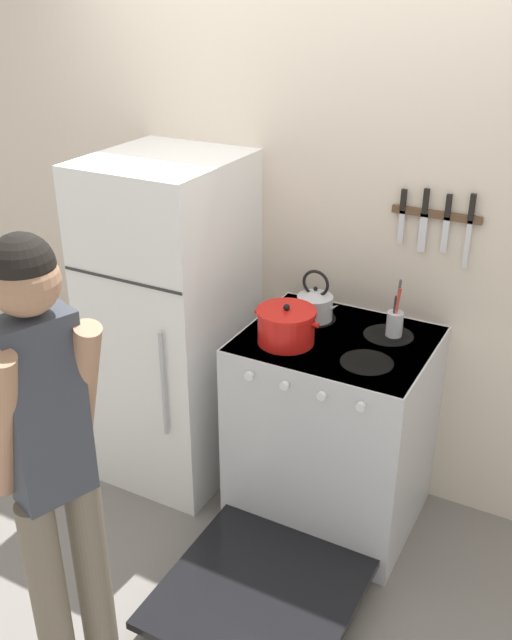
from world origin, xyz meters
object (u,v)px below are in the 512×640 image
Objects in this scene: refrigerator at (172,323)px; utensil_jar at (395,321)px; dutch_oven_pot at (286,326)px; tea_kettle at (315,304)px; person at (52,458)px; stove_range at (329,434)px.

utensil_jar is at bearing 8.08° from refrigerator.
dutch_oven_pot is 1.25× the size of tea_kettle.
utensil_jar reaches higher than dutch_oven_pot.
utensil_jar is 1.54m from person.
tea_kettle is (-0.17, 0.17, 0.54)m from stove_range.
refrigerator is 6.24× the size of utensil_jar.
refrigerator is at bearing 177.92° from stove_range.
tea_kettle is at bearing 8.24° from person.
person is at bearing -115.08° from utensil_jar.
stove_range is at bearing -46.17° from tea_kettle.
person is at bearing -101.60° from tea_kettle.
person is (0.41, -1.25, 0.17)m from refrigerator.
person is (-0.45, -1.22, 0.52)m from stove_range.
refrigerator is at bearing 169.34° from dutch_oven_pot.
dutch_oven_pot is 0.17× the size of person.
dutch_oven_pot is 0.47m from utensil_jar.
dutch_oven_pot is at bearing -152.04° from stove_range.
dutch_oven_pot is (0.68, -0.13, 0.20)m from refrigerator.
person is (-0.29, -1.39, -0.03)m from tea_kettle.
dutch_oven_pot is 1.15m from person.
dutch_oven_pot is at bearing -92.94° from tea_kettle.
dutch_oven_pot is 1.13× the size of utensil_jar.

